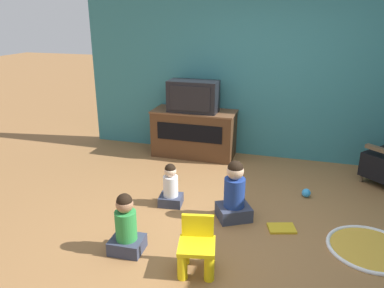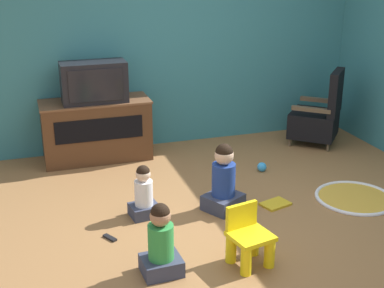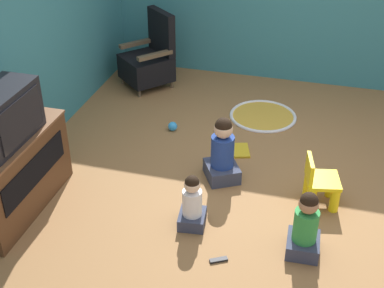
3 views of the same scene
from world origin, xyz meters
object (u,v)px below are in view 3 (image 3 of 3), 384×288
Objects in this scene: television at (2,117)px; black_armchair at (150,60)px; child_watching_center at (222,153)px; child_watching_right at (192,204)px; yellow_kid_chair at (320,185)px; book at (240,150)px; toy_ball at (173,126)px; tv_cabinet at (10,173)px; child_watching_left at (305,227)px; remote_control at (219,260)px.

black_armchair is (2.82, -0.29, -0.60)m from television.
child_watching_right is (-0.77, 0.10, -0.07)m from child_watching_center.
child_watching_center is at bearing -11.70° from black_armchair.
book is (0.68, 0.88, -0.19)m from yellow_kid_chair.
toy_ball reaches higher than book.
tv_cabinet reaches higher than yellow_kid_chair.
black_armchair is 9.23× the size of toy_ball.
television is 2.06m from child_watching_center.
child_watching_right is at bearing -82.99° from television.
tv_cabinet is 2.68× the size of yellow_kid_chair.
yellow_kid_chair is 1.95m from toy_ball.
television is 2.68m from child_watching_left.
toy_ball is at bearing 49.97° from yellow_kid_chair.
yellow_kid_chair is at bearing -72.94° from television.
black_armchair reaches higher than toy_ball.
child_watching_center is 4.47× the size of remote_control.
toy_ball is (0.92, 1.71, -0.15)m from yellow_kid_chair.
tv_cabinet is at bearing 150.26° from toy_ball.
child_watching_center is at bearing -14.11° from child_watching_right.
yellow_kid_chair is at bearing -73.21° from tv_cabinet.
book is (1.30, -0.18, -0.21)m from child_watching_right.
black_armchair is 1.64× the size of child_watching_left.
child_watching_center reaches higher than child_watching_left.
book is (0.53, -0.08, -0.28)m from child_watching_center.
tv_cabinet is 1.72× the size of television.
black_armchair is 3.45m from remote_control.
child_watching_left is at bearing -87.63° from television.
tv_cabinet reaches higher than child_watching_right.
child_watching_center is 0.78m from child_watching_right.
yellow_kid_chair is 0.71× the size of child_watching_center.
toy_ball is at bearing 42.90° from child_watching_left.
tv_cabinet is at bearing -34.99° from remote_control.
television reaches higher than black_armchair.
television is at bearing -90.00° from tv_cabinet.
toy_ball is 0.87m from book.
black_armchair is 1.30m from toy_ball.
child_watching_left is at bearing -167.01° from book.
tv_cabinet is at bearing -55.67° from black_armchair.
yellow_kid_chair is at bearing -118.10° from toy_ball.
remote_control is at bearing 132.40° from yellow_kid_chair.
child_watching_right is (-0.62, 1.06, 0.02)m from yellow_kid_chair.
black_armchair is 2.02m from book.
toy_ball is 2.16m from remote_control.
television reaches higher than tv_cabinet.
book is at bearing -49.99° from television.
yellow_kid_chair is (-2.00, -2.36, -0.16)m from black_armchair.
television is 2.88m from yellow_kid_chair.
child_watching_right is at bearing -22.32° from black_armchair.
tv_cabinet is 2.39m from book.
remote_control is (-1.92, -0.99, -0.04)m from toy_ball.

